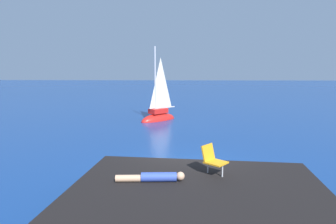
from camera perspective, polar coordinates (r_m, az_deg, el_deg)
ground_plane at (r=11.08m, az=4.07°, el=-11.08°), size 160.00×160.00×0.00m
shore_ledge at (r=7.68m, az=5.69°, el=-16.94°), size 6.60×5.16×0.81m
boulder_seaward at (r=10.04m, az=3.75°, el=-13.18°), size 1.80×1.76×0.92m
boulder_inland at (r=10.18m, az=19.19°, el=-13.32°), size 0.72×0.86×0.60m
sailboat_near at (r=21.32m, az=-1.82°, el=-0.76°), size 2.81×2.82×5.65m
person_sunbather at (r=7.85m, az=-2.73°, el=-12.23°), size 1.76×0.30×0.25m
beach_chair at (r=8.35m, az=8.41°, el=-8.68°), size 0.76×0.75×0.80m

